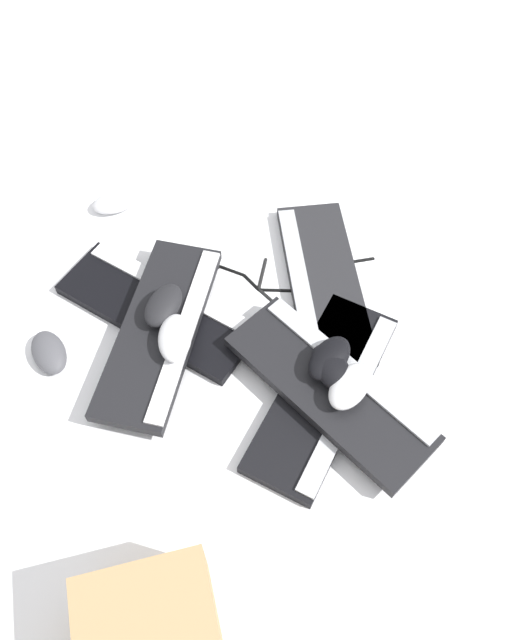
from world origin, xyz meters
TOP-DOWN VIEW (x-y plane):
  - ground_plane at (0.00, 0.00)m, footprint 3.20×3.20m
  - keyboard_0 at (0.26, 0.13)m, footprint 0.42×0.42m
  - keyboard_1 at (0.00, 0.22)m, footprint 0.46×0.23m
  - keyboard_2 at (-0.04, -0.14)m, footprint 0.43×0.40m
  - keyboard_3 at (0.26, 0.14)m, footprint 0.46×0.33m
  - keyboard_4 at (0.03, -0.15)m, footprint 0.46×0.35m
  - mouse_0 at (0.24, 0.14)m, footprint 0.12×0.08m
  - mouse_1 at (0.08, -0.13)m, footprint 0.12×0.09m
  - mouse_2 at (-0.37, -0.17)m, footprint 0.08×0.12m
  - mouse_3 at (0.22, 0.15)m, footprint 0.12×0.13m
  - mouse_4 at (0.29, 0.16)m, footprint 0.12×0.13m
  - mouse_5 at (0.00, -0.38)m, footprint 0.12×0.09m
  - mouse_6 at (-0.00, -0.13)m, footprint 0.13×0.12m
  - cable_0 at (0.14, 0.10)m, footprint 0.44×0.16m
  - cable_1 at (-0.05, 0.14)m, footprint 0.14×0.45m

SIDE VIEW (x-z plane):
  - ground_plane at x=0.00m, z-range 0.00..0.00m
  - cable_1 at x=-0.05m, z-range 0.00..0.01m
  - cable_0 at x=0.14m, z-range 0.00..0.01m
  - keyboard_0 at x=0.26m, z-range 0.00..0.03m
  - keyboard_1 at x=0.00m, z-range 0.00..0.03m
  - keyboard_2 at x=-0.04m, z-range 0.00..0.03m
  - mouse_2 at x=-0.37m, z-range 0.00..0.04m
  - mouse_5 at x=0.00m, z-range 0.00..0.04m
  - keyboard_3 at x=0.26m, z-range 0.03..0.06m
  - keyboard_4 at x=0.03m, z-range 0.03..0.06m
  - mouse_0 at x=0.24m, z-range 0.06..0.10m
  - mouse_1 at x=0.08m, z-range 0.06..0.10m
  - mouse_3 at x=0.22m, z-range 0.06..0.10m
  - mouse_4 at x=0.29m, z-range 0.06..0.10m
  - mouse_6 at x=0.00m, z-range 0.06..0.10m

